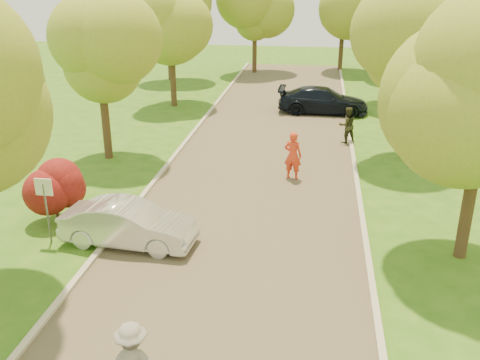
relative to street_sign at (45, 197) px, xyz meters
The scene contains 18 objects.
ground 7.22m from the street_sign, 34.59° to the right, with size 100.00×100.00×0.00m, color #2D5E16.
road 7.22m from the street_sign, 34.59° to the left, with size 8.00×60.00×0.01m, color #4C4438.
curb_left 4.62m from the street_sign, 66.37° to the left, with size 0.18×60.00×0.12m, color #B2AD9E.
curb_right 10.74m from the street_sign, 22.10° to the left, with size 0.18×60.00×0.12m, color #B2AD9E.
street_sign is the anchor object (origin of this frame).
red_shrub 1.65m from the street_sign, 108.43° to the left, with size 1.70×1.70×1.95m.
tree_l_midb 8.61m from the street_sign, 97.22° to the left, with size 4.30×4.20×6.62m.
tree_l_far 18.43m from the street_sign, 91.87° to the left, with size 4.92×4.80×7.79m.
tree_r_midb 16.27m from the street_sign, 38.90° to the left, with size 4.51×4.40×7.01m.
tree_r_far 24.25m from the street_sign, 56.91° to the left, with size 5.33×5.20×8.34m.
tree_bg_a 26.44m from the street_sign, 96.53° to the left, with size 5.12×5.00×7.72m.
tree_bg_b 31.57m from the street_sign, 63.40° to the left, with size 5.12×5.00×7.95m.
tree_bg_c 30.35m from the street_sign, 84.26° to the left, with size 4.92×4.80×7.33m.
tree_bg_d 33.74m from the street_sign, 72.61° to the left, with size 5.12×5.00×7.72m.
silver_sedan 2.66m from the street_sign, ahead, with size 1.47×4.20×1.39m, color silver.
dark_sedan 19.48m from the street_sign, 64.37° to the left, with size 2.14×5.28×1.53m, color black.
person_striped 9.83m from the street_sign, 42.50° to the left, with size 0.73×0.48×1.99m, color red.
person_olive 15.27m from the street_sign, 50.99° to the left, with size 0.87×0.68×1.80m, color #2B2D1B.
Camera 1 is at (2.31, -9.94, 8.13)m, focal length 40.00 mm.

